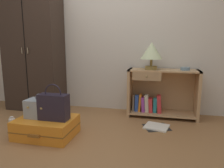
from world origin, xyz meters
name	(u,v)px	position (x,y,z in m)	size (l,w,h in m)	color
ground_plane	(75,148)	(0.00, 0.00, 0.00)	(9.00, 9.00, 0.00)	olive
back_wall	(110,30)	(0.00, 1.50, 1.30)	(6.40, 0.10, 2.60)	beige
wardrobe	(34,50)	(-1.20, 1.20, 0.97)	(0.90, 0.47, 1.95)	#33261E
bookshelf	(159,94)	(0.83, 1.26, 0.34)	(1.01, 0.38, 0.71)	tan
table_lamp	(152,52)	(0.69, 1.21, 0.96)	(0.31, 0.31, 0.39)	olive
bowl	(185,69)	(1.17, 1.24, 0.73)	(0.13, 0.13, 0.04)	slate
suitcase_large	(46,127)	(-0.45, 0.21, 0.11)	(0.66, 0.51, 0.22)	orange
train_case	(40,108)	(-0.53, 0.23, 0.33)	(0.31, 0.22, 0.28)	#8E99A3
handbag	(54,106)	(-0.33, 0.20, 0.37)	(0.34, 0.15, 0.41)	#231E2D
bottle	(12,126)	(-0.87, 0.16, 0.10)	(0.07, 0.07, 0.22)	white
open_book_on_floor	(157,127)	(0.81, 0.77, 0.01)	(0.39, 0.38, 0.02)	white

